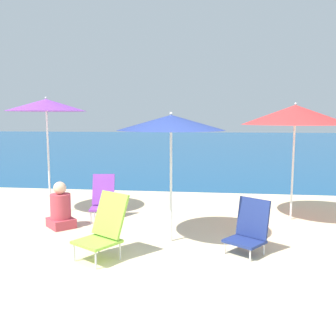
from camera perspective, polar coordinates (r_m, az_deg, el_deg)
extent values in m
plane|color=beige|center=(4.63, 3.22, -16.23)|extent=(60.00, 60.00, 0.00)
cube|color=navy|center=(29.39, 6.72, 3.94)|extent=(60.00, 40.00, 0.01)
cylinder|color=white|center=(5.63, 0.45, -2.86)|extent=(0.04, 0.04, 1.69)
cone|color=navy|center=(5.54, 0.46, 6.94)|extent=(1.61, 1.61, 0.23)
sphere|color=white|center=(5.54, 0.47, 8.31)|extent=(0.04, 0.04, 0.04)
cylinder|color=white|center=(7.21, 18.45, -0.69)|extent=(0.04, 0.04, 1.75)
cone|color=red|center=(7.14, 18.81, 7.69)|extent=(1.91, 1.91, 0.35)
sphere|color=white|center=(7.15, 18.88, 9.26)|extent=(0.04, 0.04, 0.04)
cylinder|color=white|center=(7.64, -17.73, 0.72)|extent=(0.04, 0.04, 2.00)
cone|color=purple|center=(7.60, -18.08, 9.11)|extent=(1.52, 1.52, 0.23)
sphere|color=white|center=(7.60, -18.12, 10.13)|extent=(0.04, 0.04, 0.04)
cylinder|color=silver|center=(5.36, 8.61, -11.96)|extent=(0.02, 0.02, 0.17)
cylinder|color=silver|center=(5.15, 12.41, -12.89)|extent=(0.02, 0.02, 0.17)
cylinder|color=silver|center=(5.64, 10.73, -11.03)|extent=(0.02, 0.02, 0.17)
cylinder|color=silver|center=(5.43, 14.41, -11.85)|extent=(0.02, 0.02, 0.17)
cube|color=navy|center=(5.36, 11.56, -10.90)|extent=(0.63, 0.62, 0.04)
cube|color=navy|center=(5.44, 12.83, -7.41)|extent=(0.46, 0.39, 0.55)
cylinder|color=silver|center=(5.19, -14.12, -12.38)|extent=(0.02, 0.02, 0.24)
cylinder|color=silver|center=(4.87, -10.96, -13.64)|extent=(0.02, 0.02, 0.24)
cylinder|color=silver|center=(5.43, -10.55, -11.35)|extent=(0.02, 0.02, 0.24)
cylinder|color=silver|center=(5.12, -7.32, -12.45)|extent=(0.02, 0.02, 0.24)
cube|color=#8ECC3D|center=(5.10, -10.78, -10.99)|extent=(0.69, 0.68, 0.04)
cube|color=#8ECC3D|center=(5.16, -8.78, -7.00)|extent=(0.56, 0.48, 0.58)
cylinder|color=silver|center=(6.85, -11.68, -7.42)|extent=(0.02, 0.02, 0.22)
cylinder|color=silver|center=(6.79, -8.80, -7.47)|extent=(0.02, 0.02, 0.22)
cylinder|color=silver|center=(7.19, -11.13, -6.68)|extent=(0.02, 0.02, 0.22)
cylinder|color=silver|center=(7.14, -8.40, -6.72)|extent=(0.02, 0.02, 0.22)
cube|color=purple|center=(6.96, -10.03, -6.03)|extent=(0.46, 0.48, 0.04)
cube|color=purple|center=(7.10, -9.81, -3.22)|extent=(0.43, 0.28, 0.56)
cube|color=#BF3F4C|center=(6.77, -15.97, -8.02)|extent=(0.59, 0.59, 0.16)
cylinder|color=#BF3F4C|center=(6.70, -16.06, -5.62)|extent=(0.35, 0.35, 0.42)
sphere|color=beige|center=(6.63, -16.16, -2.93)|extent=(0.21, 0.21, 0.21)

